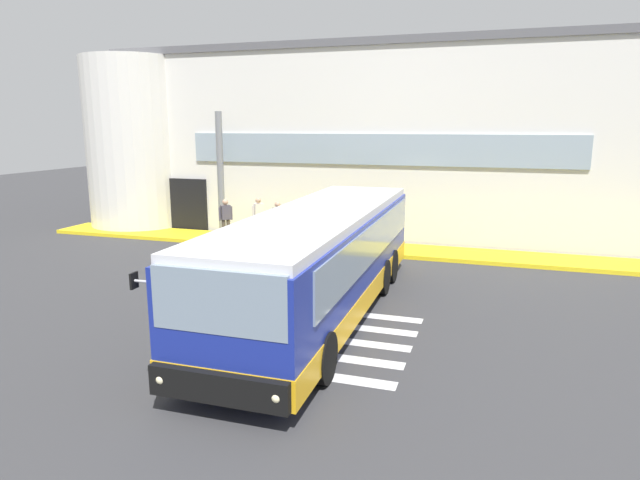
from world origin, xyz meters
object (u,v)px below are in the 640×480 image
Objects in this scene: passenger_by_doorway at (258,215)px; safety_bollard_yellow at (341,244)px; passenger_near_column at (226,217)px; bus_main_foreground at (320,264)px; passenger_at_curb_edge at (278,220)px; entry_support_column at (220,174)px.

passenger_by_doorway is 4.31m from safety_bollard_yellow.
passenger_near_column reaches higher than safety_bollard_yellow.
bus_main_foreground is 9.33m from passenger_near_column.
safety_bollard_yellow is (3.99, -1.51, -0.63)m from passenger_by_doorway.
passenger_by_doorway is at bearing 144.66° from passenger_at_curb_edge.
safety_bollard_yellow is (2.77, -0.64, -0.63)m from passenger_at_curb_edge.
passenger_near_column is at bearing -139.32° from passenger_by_doorway.
passenger_at_curb_edge is (2.26, 0.03, 0.00)m from passenger_near_column.
entry_support_column reaches higher than passenger_at_curb_edge.
entry_support_column is 0.47× the size of bus_main_foreground.
passenger_at_curb_edge is 1.86× the size of safety_bollard_yellow.
passenger_by_doorway is at bearing -9.03° from entry_support_column.
passenger_near_column is 1.00× the size of passenger_by_doorway.
passenger_at_curb_edge is at bearing -35.34° from passenger_by_doorway.
bus_main_foreground is at bearing -47.91° from passenger_near_column.
bus_main_foreground is (7.05, -8.11, -1.39)m from entry_support_column.
passenger_near_column is at bearing -56.06° from entry_support_column.
bus_main_foreground reaches higher than passenger_by_doorway.
entry_support_column is 5.73× the size of safety_bollard_yellow.
entry_support_column reaches higher than passenger_near_column.
passenger_near_column is at bearing 132.09° from bus_main_foreground.
entry_support_column is at bearing 162.85° from safety_bollard_yellow.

